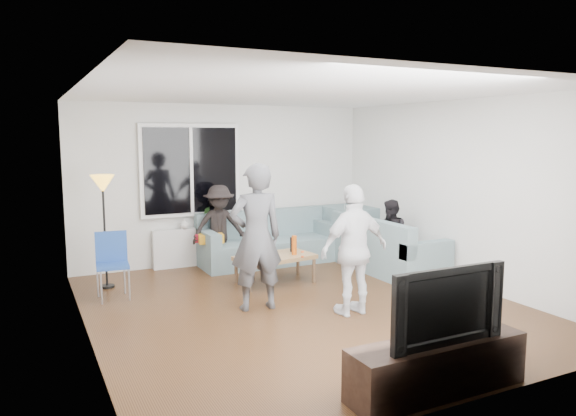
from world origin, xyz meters
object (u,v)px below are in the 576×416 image
player_left (256,237)px  player_right (354,250)px  side_chair (113,266)px  floor_lamp (105,232)px  television (440,303)px  tv_console (437,366)px  sofa_right_section (388,244)px  sofa_back_section (269,238)px  spectator_right (391,236)px  spectator_back (219,227)px  coffee_table (275,269)px

player_left → player_right: 1.18m
side_chair → player_right: bearing=-31.6°
floor_lamp → television: bearing=-66.0°
player_right → tv_console: 2.10m
sofa_right_section → player_right: player_right is taller
tv_console → sofa_right_section: bearing=59.0°
side_chair → floor_lamp: (0.00, 0.59, 0.35)m
floor_lamp → tv_console: size_ratio=0.97×
sofa_back_section → sofa_right_section: bearing=-42.1°
spectator_right → spectator_back: spectator_back is taller
sofa_right_section → player_left: (-2.57, -0.82, 0.46)m
sofa_back_section → side_chair: (-2.63, -0.92, 0.01)m
coffee_table → side_chair: size_ratio=1.28×
television → sofa_right_section: bearing=59.0°
floor_lamp → television: 4.86m
player_right → spectator_back: (-0.68, 2.83, -0.11)m
sofa_back_section → player_right: player_right is taller
spectator_back → coffee_table: bearing=-64.7°
sofa_back_section → tv_console: (-0.65, -4.77, -0.20)m
player_right → tv_console: bearing=73.8°
player_right → sofa_back_section: bearing=-96.3°
spectator_back → tv_console: (0.20, -4.80, -0.45)m
sofa_right_section → spectator_right: (0.00, -0.07, 0.14)m
player_left → spectator_back: (0.28, 2.15, -0.22)m
sofa_back_section → tv_console: sofa_back_section is taller
sofa_back_section → television: 4.83m
side_chair → tv_console: side_chair is taller
player_left → tv_console: (0.48, -2.65, -0.67)m
coffee_table → player_right: bearing=-81.2°
player_left → spectator_right: (2.57, 0.75, -0.33)m
side_chair → floor_lamp: bearing=95.8°
coffee_table → sofa_back_section: bearing=69.3°
side_chair → spectator_back: bearing=33.9°
tv_console → television: bearing=180.0°
sofa_right_section → television: (-2.09, -3.47, 0.33)m
spectator_right → tv_console: size_ratio=0.70×
player_right → tv_console: player_right is taller
spectator_right → floor_lamp: bearing=-92.5°
coffee_table → spectator_right: (1.87, -0.22, 0.36)m
spectator_back → television: bearing=-82.0°
side_chair → television: (1.98, -3.85, 0.33)m
sofa_back_section → tv_console: size_ratio=1.44×
side_chair → player_right: size_ratio=0.56×
sofa_back_section → side_chair: 2.79m
spectator_back → floor_lamp: bearing=-163.0°
side_chair → spectator_back: size_ratio=0.65×
spectator_back → player_left: bearing=-91.8°
tv_console → coffee_table: bearing=86.5°
player_left → tv_console: 2.78m
sofa_right_section → television: 4.07m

